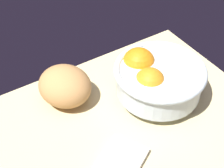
{
  "coord_description": "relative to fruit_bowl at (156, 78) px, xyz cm",
  "views": [
    {
      "loc": [
        29.4,
        40.38,
        64.98
      ],
      "look_at": [
        -4.5,
        -13.09,
        5.0
      ],
      "focal_mm": 54.97,
      "sensor_mm": 36.0,
      "label": 1
    }
  ],
  "objects": [
    {
      "name": "ground_plane",
      "position": [
        14.36,
        7.88,
        -7.91
      ],
      "size": [
        73.99,
        59.35,
        3.0
      ],
      "primitive_type": "cube",
      "color": "#CDBC87"
    },
    {
      "name": "napkin_folded",
      "position": [
        20.67,
        13.75,
        -5.72
      ],
      "size": [
        17.41,
        15.19,
        1.39
      ],
      "primitive_type": "cube",
      "rotation": [
        0.0,
        0.0,
        0.51
      ],
      "color": "silver",
      "rests_on": "ground"
    },
    {
      "name": "fruit_bowl",
      "position": [
        0.0,
        0.0,
        0.0
      ],
      "size": [
        23.33,
        23.33,
        11.98
      ],
      "color": "silver",
      "rests_on": "ground"
    },
    {
      "name": "bread_loaf",
      "position": [
        20.26,
        -11.13,
        -1.56
      ],
      "size": [
        17.13,
        17.9,
        9.71
      ],
      "primitive_type": "ellipsoid",
      "rotation": [
        0.0,
        0.0,
        1.98
      ],
      "color": "tan",
      "rests_on": "ground"
    }
  ]
}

